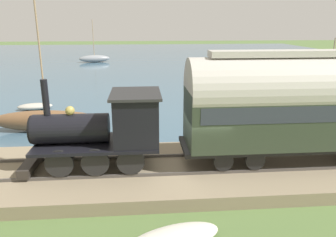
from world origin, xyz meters
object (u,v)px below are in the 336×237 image
sailboat_green (328,90)px  sailboat_brown (47,120)px  steam_locomotive (109,126)px  passenger_coach (306,102)px  sailboat_gray (94,58)px  rowboat_mid_harbor (211,113)px  rowboat_off_pier (35,106)px

sailboat_green → sailboat_brown: bearing=137.1°
steam_locomotive → passenger_coach: passenger_coach is taller
sailboat_gray → rowboat_mid_harbor: 34.24m
passenger_coach → steam_locomotive: bearing=90.0°
sailboat_gray → rowboat_off_pier: bearing=167.4°
steam_locomotive → passenger_coach: bearing=-90.0°
steam_locomotive → sailboat_green: (14.35, -17.49, -1.78)m
steam_locomotive → sailboat_gray: sailboat_gray is taller
sailboat_brown → rowboat_mid_harbor: 10.36m
sailboat_brown → sailboat_green: sailboat_brown is taller
sailboat_gray → rowboat_off_pier: sailboat_gray is taller
sailboat_gray → sailboat_brown: size_ratio=0.86×
passenger_coach → sailboat_green: passenger_coach is taller
steam_locomotive → rowboat_mid_harbor: size_ratio=2.43×
passenger_coach → sailboat_gray: sailboat_gray is taller
steam_locomotive → sailboat_gray: size_ratio=0.82×
sailboat_gray → rowboat_mid_harbor: sailboat_gray is taller
passenger_coach → sailboat_gray: 43.10m
sailboat_gray → sailboat_green: (-26.41, -23.38, -0.09)m
rowboat_off_pier → passenger_coach: bearing=-137.7°
sailboat_green → rowboat_off_pier: sailboat_green is taller
passenger_coach → sailboat_brown: sailboat_brown is taller
rowboat_off_pier → sailboat_brown: bearing=-165.0°
passenger_coach → rowboat_off_pier: passenger_coach is taller
sailboat_gray → sailboat_brown: 34.34m
passenger_coach → sailboat_brown: (6.46, 12.09, -2.40)m
sailboat_gray → sailboat_brown: sailboat_brown is taller
sailboat_gray → sailboat_brown: (-34.30, -1.71, 0.06)m
sailboat_brown → rowboat_mid_harbor: size_ratio=3.41×
sailboat_gray → rowboat_off_pier: 29.22m
steam_locomotive → passenger_coach: (-0.00, -7.91, 0.77)m
passenger_coach → rowboat_off_pier: 18.62m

